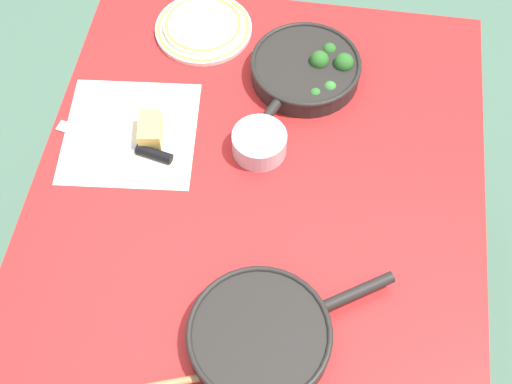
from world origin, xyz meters
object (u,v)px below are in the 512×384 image
wooden_spoon (192,379)px  grater_knife (131,147)px  cheese_block (150,130)px  skillet_broccoli (307,69)px  prep_bowl_steel (259,143)px  dinner_plate_stack (203,27)px  skillet_eggs (261,336)px

wooden_spoon → grater_knife: size_ratio=1.23×
wooden_spoon → cheese_block: 0.58m
skillet_broccoli → wooden_spoon: 0.79m
skillet_broccoli → prep_bowl_steel: bearing=3.7°
grater_knife → dinner_plate_stack: (0.39, -0.10, 0.00)m
grater_knife → prep_bowl_steel: prep_bowl_steel is taller
skillet_broccoli → wooden_spoon: size_ratio=1.07×
skillet_broccoli → grater_knife: bearing=-30.5°
skillet_eggs → prep_bowl_steel: (0.45, 0.07, 0.00)m
cheese_block → skillet_broccoli: bearing=-55.4°
wooden_spoon → prep_bowl_steel: size_ratio=2.86×
skillet_broccoli → dinner_plate_stack: 0.30m
wooden_spoon → skillet_eggs: bearing=20.7°
cheese_block → dinner_plate_stack: 0.35m
grater_knife → dinner_plate_stack: size_ratio=1.17×
skillet_broccoli → cheese_block: size_ratio=4.08×
prep_bowl_steel → skillet_broccoli: bearing=-19.8°
skillet_eggs → grater_knife: 0.54m
prep_bowl_steel → grater_knife: bearing=97.9°
skillet_broccoli → skillet_eggs: 0.68m
skillet_broccoli → wooden_spoon: skillet_broccoli is taller
skillet_broccoli → grater_knife: 0.46m
wooden_spoon → cheese_block: (0.55, 0.20, 0.02)m
skillet_eggs → skillet_broccoli: bearing=55.7°
prep_bowl_steel → dinner_plate_stack: bearing=29.1°
skillet_broccoli → cheese_block: bearing=-31.9°
skillet_eggs → cheese_block: (0.45, 0.32, -0.00)m
dinner_plate_stack → prep_bowl_steel: bearing=-150.9°
skillet_broccoli → skillet_eggs: skillet_broccoli is taller
wooden_spoon → cheese_block: size_ratio=3.83×
skillet_broccoli → wooden_spoon: bearing=13.8°
cheese_block → dinner_plate_stack: cheese_block is taller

